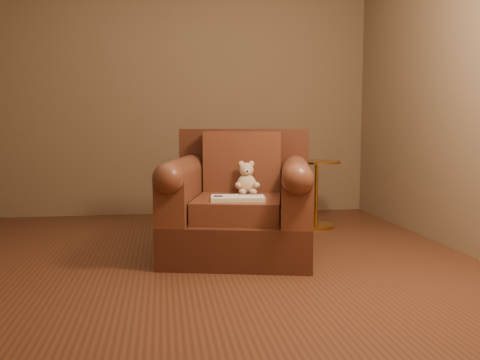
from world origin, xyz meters
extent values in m
plane|color=brown|center=(0.00, 0.00, 0.00)|extent=(4.00, 4.00, 0.00)
cube|color=#756248|center=(0.00, 2.00, 1.35)|extent=(4.00, 0.02, 2.70)
cube|color=#756248|center=(0.00, -2.00, 1.35)|extent=(4.00, 0.02, 2.70)
cube|color=#756248|center=(2.00, 0.00, 1.35)|extent=(0.02, 4.00, 2.70)
cube|color=#472417|center=(0.29, -0.01, 0.15)|extent=(1.26, 1.22, 0.30)
cube|color=#472417|center=(0.39, 0.43, 0.62)|extent=(1.05, 0.34, 0.65)
cube|color=brown|center=(0.27, -0.06, 0.37)|extent=(0.76, 0.86, 0.16)
cube|color=brown|center=(0.36, 0.30, 0.69)|extent=(0.63, 0.30, 0.47)
cube|color=brown|center=(-0.14, 0.04, 0.46)|extent=(0.41, 0.92, 0.34)
cube|color=brown|center=(0.68, -0.15, 0.46)|extent=(0.41, 0.92, 0.34)
cylinder|color=brown|center=(-0.14, 0.04, 0.63)|extent=(0.41, 0.92, 0.21)
cylinder|color=brown|center=(0.68, -0.15, 0.63)|extent=(0.41, 0.92, 0.21)
ellipsoid|color=beige|center=(0.36, 0.13, 0.53)|extent=(0.15, 0.14, 0.16)
sphere|color=beige|center=(0.36, 0.14, 0.64)|extent=(0.11, 0.11, 0.11)
ellipsoid|color=beige|center=(0.33, 0.14, 0.68)|extent=(0.04, 0.03, 0.04)
ellipsoid|color=beige|center=(0.40, 0.14, 0.68)|extent=(0.04, 0.03, 0.04)
ellipsoid|color=beige|center=(0.36, 0.08, 0.63)|extent=(0.05, 0.03, 0.04)
sphere|color=black|center=(0.36, 0.07, 0.63)|extent=(0.02, 0.02, 0.02)
ellipsoid|color=beige|center=(0.29, 0.07, 0.53)|extent=(0.05, 0.10, 0.05)
ellipsoid|color=beige|center=(0.43, 0.06, 0.53)|extent=(0.05, 0.10, 0.05)
ellipsoid|color=beige|center=(0.32, 0.04, 0.48)|extent=(0.06, 0.10, 0.05)
ellipsoid|color=beige|center=(0.40, 0.03, 0.48)|extent=(0.06, 0.10, 0.05)
cube|color=beige|center=(0.25, -0.21, 0.47)|extent=(0.40, 0.27, 0.03)
cube|color=white|center=(0.15, -0.20, 0.48)|extent=(0.21, 0.24, 0.00)
cube|color=white|center=(0.34, -0.22, 0.48)|extent=(0.21, 0.24, 0.00)
cube|color=beige|center=(0.25, -0.21, 0.48)|extent=(0.03, 0.22, 0.00)
cube|color=#0F1638|center=(0.11, -0.20, 0.48)|extent=(0.07, 0.09, 0.00)
cube|color=slate|center=(0.35, -0.15, 0.48)|extent=(0.17, 0.07, 0.00)
cylinder|color=gold|center=(1.18, 1.01, 0.01)|extent=(0.37, 0.37, 0.03)
cylinder|color=gold|center=(1.18, 1.01, 0.32)|extent=(0.04, 0.04, 0.59)
cylinder|color=gold|center=(1.18, 1.01, 0.63)|extent=(0.46, 0.46, 0.02)
cylinder|color=gold|center=(1.18, 1.01, 0.61)|extent=(0.04, 0.04, 0.02)
camera|label=1|loc=(-0.28, -3.90, 0.98)|focal=40.00mm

